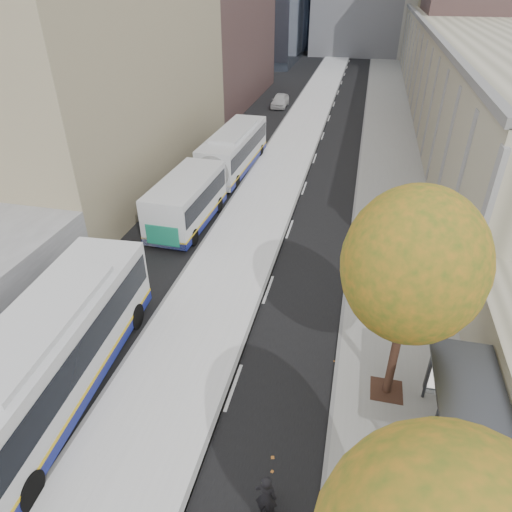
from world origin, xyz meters
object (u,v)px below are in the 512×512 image
(cyclist, at_px, (266,507))
(distant_car, at_px, (280,100))
(bus_shelter, at_px, (476,407))
(bus_far, at_px, (217,168))

(cyclist, height_order, distant_car, cyclist)
(bus_shelter, xyz_separation_m, bus_far, (-12.97, 17.41, -0.64))
(bus_far, relative_size, cyclist, 8.65)
(bus_far, xyz_separation_m, distant_car, (-0.05, 23.12, -0.87))
(bus_shelter, bearing_deg, distant_car, 107.80)
(cyclist, xyz_separation_m, distant_car, (-7.76, 43.78, -0.05))
(bus_shelter, relative_size, distant_car, 1.10)
(bus_far, bearing_deg, bus_shelter, -51.54)
(cyclist, bearing_deg, bus_shelter, 33.95)
(distant_car, bearing_deg, bus_far, -90.66)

